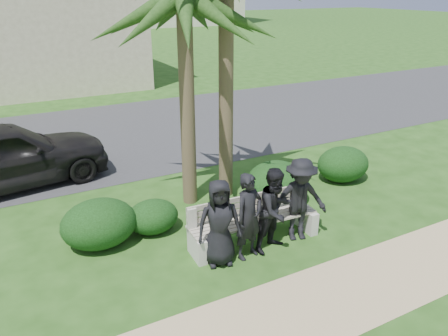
{
  "coord_description": "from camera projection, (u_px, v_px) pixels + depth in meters",
  "views": [
    {
      "loc": [
        -3.85,
        -5.9,
        4.53
      ],
      "look_at": [
        -0.16,
        1.0,
        1.28
      ],
      "focal_mm": 35.0,
      "sensor_mm": 36.0,
      "label": 1
    }
  ],
  "objects": [
    {
      "name": "car_a",
      "position": [
        5.0,
        156.0,
        10.41
      ],
      "size": [
        4.97,
        2.55,
        1.62
      ],
      "primitive_type": "imported",
      "rotation": [
        0.0,
        0.0,
        1.71
      ],
      "color": "black",
      "rests_on": "ground"
    },
    {
      "name": "hedge_e",
      "position": [
        275.0,
        179.0,
        10.06
      ],
      "size": [
        1.35,
        1.12,
        0.88
      ],
      "primitive_type": "ellipsoid",
      "color": "black",
      "rests_on": "ground"
    },
    {
      "name": "stucco_bldg_right",
      "position": [
        43.0,
        7.0,
        21.04
      ],
      "size": [
        8.4,
        8.4,
        7.3
      ],
      "color": "tan",
      "rests_on": "ground"
    },
    {
      "name": "man_c",
      "position": [
        275.0,
        210.0,
        7.9
      ],
      "size": [
        0.91,
        0.79,
        1.61
      ],
      "primitive_type": "imported",
      "rotation": [
        0.0,
        0.0,
        0.26
      ],
      "color": "black",
      "rests_on": "ground"
    },
    {
      "name": "hedge_c",
      "position": [
        153.0,
        216.0,
        8.66
      ],
      "size": [
        1.03,
        0.85,
        0.67
      ],
      "primitive_type": "ellipsoid",
      "color": "black",
      "rests_on": "ground"
    },
    {
      "name": "man_b",
      "position": [
        249.0,
        217.0,
        7.66
      ],
      "size": [
        0.66,
        0.52,
        1.62
      ],
      "primitive_type": "imported",
      "rotation": [
        0.0,
        0.0,
        0.24
      ],
      "color": "black",
      "rests_on": "ground"
    },
    {
      "name": "palm_left",
      "position": [
        184.0,
        1.0,
        8.36
      ],
      "size": [
        3.0,
        3.0,
        5.25
      ],
      "color": "brown",
      "rests_on": "ground"
    },
    {
      "name": "hedge_f",
      "position": [
        343.0,
        163.0,
        10.97
      ],
      "size": [
        1.36,
        1.12,
        0.88
      ],
      "primitive_type": "ellipsoid",
      "color": "black",
      "rests_on": "ground"
    },
    {
      "name": "asphalt_street",
      "position": [
        131.0,
        132.0,
        14.74
      ],
      "size": [
        160.0,
        8.0,
        0.01
      ],
      "primitive_type": "cube",
      "color": "#2D2D30",
      "rests_on": "ground"
    },
    {
      "name": "park_bench",
      "position": [
        254.0,
        223.0,
        8.25
      ],
      "size": [
        2.56,
        0.71,
        0.88
      ],
      "rotation": [
        0.0,
        0.0,
        -0.05
      ],
      "color": "#AFA492",
      "rests_on": "ground"
    },
    {
      "name": "hedge_a",
      "position": [
        99.0,
        222.0,
        8.16
      ],
      "size": [
        1.42,
        1.17,
        0.92
      ],
      "primitive_type": "ellipsoid",
      "color": "black",
      "rests_on": "ground"
    },
    {
      "name": "man_a",
      "position": [
        219.0,
        223.0,
        7.48
      ],
      "size": [
        0.88,
        0.68,
        1.58
      ],
      "primitive_type": "imported",
      "rotation": [
        0.0,
        0.0,
        -0.25
      ],
      "color": "black",
      "rests_on": "ground"
    },
    {
      "name": "hedge_d",
      "position": [
        277.0,
        184.0,
        9.71
      ],
      "size": [
        1.47,
        1.21,
        0.96
      ],
      "primitive_type": "ellipsoid",
      "color": "black",
      "rests_on": "ground"
    },
    {
      "name": "man_d",
      "position": [
        300.0,
        200.0,
        8.21
      ],
      "size": [
        1.2,
        0.89,
        1.66
      ],
      "primitive_type": "imported",
      "rotation": [
        0.0,
        0.0,
        -0.29
      ],
      "color": "black",
      "rests_on": "ground"
    },
    {
      "name": "footpath",
      "position": [
        318.0,
        304.0,
        6.75
      ],
      "size": [
        30.0,
        1.6,
        0.01
      ],
      "primitive_type": "cube",
      "color": "tan",
      "rests_on": "ground"
    },
    {
      "name": "ground",
      "position": [
        256.0,
        247.0,
        8.22
      ],
      "size": [
        160.0,
        160.0,
        0.0
      ],
      "primitive_type": "plane",
      "color": "#214714",
      "rests_on": "ground"
    }
  ]
}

